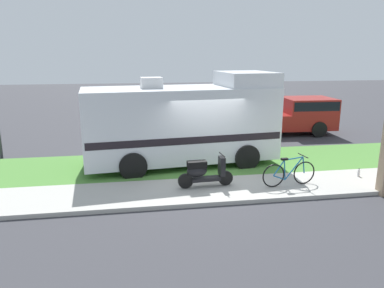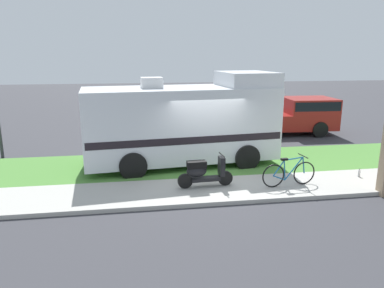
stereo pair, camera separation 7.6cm
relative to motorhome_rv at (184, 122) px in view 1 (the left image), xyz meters
name	(u,v)px [view 1 (the left image)]	position (x,y,z in m)	size (l,w,h in m)	color
ground_plane	(211,178)	(0.67, -1.63, -1.57)	(80.00, 80.00, 0.00)	#38383D
sidewalk	(220,190)	(0.67, -2.83, -1.51)	(24.00, 2.00, 0.12)	#ADAAA3
grass_strip	(203,164)	(0.67, -0.13, -1.53)	(24.00, 3.40, 0.08)	#4C8438
motorhome_rv	(184,122)	(0.00, 0.00, 0.00)	(6.89, 3.02, 3.30)	silver
scooter	(204,172)	(0.21, -2.66, -0.99)	(1.66, 0.50, 0.97)	black
bicycle	(289,173)	(2.72, -2.96, -1.06)	(1.71, 0.52, 0.91)	black
pickup_truck_near	(290,115)	(6.03, 4.45, -0.61)	(5.42, 2.37, 1.79)	maroon
bottle_green	(359,173)	(5.29, -2.53, -1.34)	(0.07, 0.07, 0.26)	#B2B2B7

